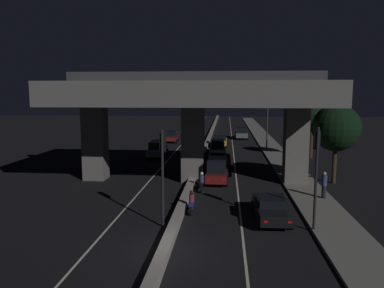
# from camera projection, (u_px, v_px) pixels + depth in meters

# --- Properties ---
(ground_plane) EXTENTS (200.00, 200.00, 0.00)m
(ground_plane) POSITION_uv_depth(u_px,v_px,m) (166.00, 252.00, 17.11)
(ground_plane) COLOR black
(lane_line_left_inner) EXTENTS (0.12, 126.00, 0.00)m
(lane_line_left_inner) POSITION_uv_depth(u_px,v_px,m) (181.00, 145.00, 51.96)
(lane_line_left_inner) COLOR beige
(lane_line_left_inner) RESTS_ON ground_plane
(lane_line_right_inner) EXTENTS (0.12, 126.00, 0.00)m
(lane_line_right_inner) POSITION_uv_depth(u_px,v_px,m) (233.00, 146.00, 51.31)
(lane_line_right_inner) COLOR beige
(lane_line_right_inner) RESTS_ON ground_plane
(median_divider) EXTENTS (0.53, 126.00, 0.44)m
(median_divider) POSITION_uv_depth(u_px,v_px,m) (207.00, 144.00, 51.60)
(median_divider) COLOR gray
(median_divider) RESTS_ON ground_plane
(sidewalk_right) EXTENTS (2.76, 126.00, 0.16)m
(sidewalk_right) POSITION_uv_depth(u_px,v_px,m) (276.00, 154.00, 43.94)
(sidewalk_right) COLOR slate
(sidewalk_right) RESTS_ON ground_plane
(elevated_overpass) EXTENTS (20.69, 12.26, 8.89)m
(elevated_overpass) POSITION_uv_depth(u_px,v_px,m) (193.00, 99.00, 29.89)
(elevated_overpass) COLOR #5B5956
(elevated_overpass) RESTS_ON ground_plane
(traffic_light_left_of_median) EXTENTS (0.30, 0.49, 5.29)m
(traffic_light_left_of_median) POSITION_uv_depth(u_px,v_px,m) (163.00, 161.00, 19.87)
(traffic_light_left_of_median) COLOR black
(traffic_light_left_of_median) RESTS_ON ground_plane
(traffic_light_right_of_median) EXTENTS (0.30, 0.49, 5.49)m
(traffic_light_right_of_median) POSITION_uv_depth(u_px,v_px,m) (316.00, 161.00, 19.13)
(traffic_light_right_of_median) COLOR black
(traffic_light_right_of_median) RESTS_ON ground_plane
(street_lamp) EXTENTS (2.39, 0.32, 8.03)m
(street_lamp) POSITION_uv_depth(u_px,v_px,m) (265.00, 112.00, 47.74)
(street_lamp) COLOR #2D2D30
(street_lamp) RESTS_ON ground_plane
(car_black_lead) EXTENTS (2.03, 4.58, 1.36)m
(car_black_lead) POSITION_uv_depth(u_px,v_px,m) (271.00, 208.00, 21.29)
(car_black_lead) COLOR black
(car_black_lead) RESTS_ON ground_plane
(car_dark_red_second) EXTENTS (1.88, 4.04, 1.93)m
(car_dark_red_second) POSITION_uv_depth(u_px,v_px,m) (217.00, 170.00, 30.26)
(car_dark_red_second) COLOR #591414
(car_dark_red_second) RESTS_ON ground_plane
(car_taxi_yellow_third) EXTENTS (2.01, 4.18, 1.59)m
(car_taxi_yellow_third) POSITION_uv_depth(u_px,v_px,m) (218.00, 159.00, 36.20)
(car_taxi_yellow_third) COLOR gold
(car_taxi_yellow_third) RESTS_ON ground_plane
(car_dark_green_fourth) EXTENTS (1.98, 4.30, 1.78)m
(car_dark_green_fourth) POSITION_uv_depth(u_px,v_px,m) (218.00, 146.00, 44.09)
(car_dark_green_fourth) COLOR black
(car_dark_green_fourth) RESTS_ON ground_plane
(car_taxi_yellow_fifth) EXTENTS (1.98, 4.51, 1.44)m
(car_taxi_yellow_fifth) POSITION_uv_depth(u_px,v_px,m) (220.00, 141.00, 50.71)
(car_taxi_yellow_fifth) COLOR gold
(car_taxi_yellow_fifth) RESTS_ON ground_plane
(car_grey_sixth) EXTENTS (2.04, 3.96, 1.79)m
(car_grey_sixth) POSITION_uv_depth(u_px,v_px,m) (241.00, 133.00, 59.13)
(car_grey_sixth) COLOR #515459
(car_grey_sixth) RESTS_ON ground_plane
(car_silver_lead_oncoming) EXTENTS (2.11, 4.83, 1.80)m
(car_silver_lead_oncoming) POSITION_uv_depth(u_px,v_px,m) (158.00, 149.00, 42.29)
(car_silver_lead_oncoming) COLOR gray
(car_silver_lead_oncoming) RESTS_ON ground_plane
(car_dark_red_second_oncoming) EXTENTS (2.09, 4.27, 1.62)m
(car_dark_red_second_oncoming) POSITION_uv_depth(u_px,v_px,m) (171.00, 136.00, 55.09)
(car_dark_red_second_oncoming) COLOR #591414
(car_dark_red_second_oncoming) RESTS_ON ground_plane
(motorcycle_blue_filtering_near) EXTENTS (0.33, 1.82, 1.35)m
(motorcycle_blue_filtering_near) POSITION_uv_depth(u_px,v_px,m) (192.00, 203.00, 22.69)
(motorcycle_blue_filtering_near) COLOR black
(motorcycle_blue_filtering_near) RESTS_ON ground_plane
(motorcycle_black_filtering_mid) EXTENTS (0.33, 1.93, 1.41)m
(motorcycle_black_filtering_mid) POSITION_uv_depth(u_px,v_px,m) (202.00, 183.00, 27.69)
(motorcycle_black_filtering_mid) COLOR black
(motorcycle_black_filtering_mid) RESTS_ON ground_plane
(pedestrian_on_sidewalk) EXTENTS (0.36, 0.36, 1.81)m
(pedestrian_on_sidewalk) POSITION_uv_depth(u_px,v_px,m) (324.00, 185.00, 25.10)
(pedestrian_on_sidewalk) COLOR black
(pedestrian_on_sidewalk) RESTS_ON sidewalk_right
(roadside_tree_kerbside_near) EXTENTS (3.75, 3.75, 6.34)m
(roadside_tree_kerbside_near) POSITION_uv_depth(u_px,v_px,m) (336.00, 128.00, 29.48)
(roadside_tree_kerbside_near) COLOR #2D2116
(roadside_tree_kerbside_near) RESTS_ON ground_plane
(roadside_tree_kerbside_mid) EXTENTS (2.82, 2.82, 5.90)m
(roadside_tree_kerbside_mid) POSITION_uv_depth(u_px,v_px,m) (312.00, 118.00, 41.21)
(roadside_tree_kerbside_mid) COLOR #2D2116
(roadside_tree_kerbside_mid) RESTS_ON ground_plane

